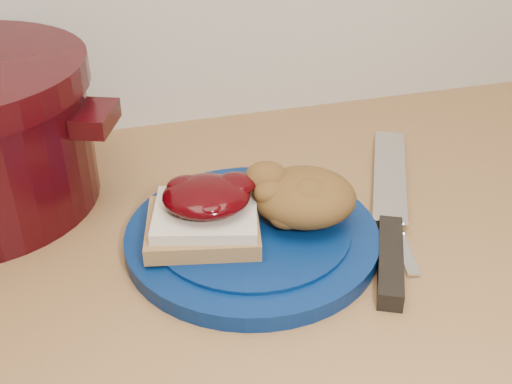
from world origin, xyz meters
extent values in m
cylinder|color=#051D4F|center=(0.06, 1.49, 0.91)|extent=(0.33, 0.33, 0.02)
cube|color=olive|center=(0.01, 1.49, 0.93)|extent=(0.13, 0.12, 0.02)
cube|color=beige|center=(0.01, 1.49, 0.94)|extent=(0.12, 0.11, 0.01)
ellipsoid|color=black|center=(0.01, 1.50, 0.96)|extent=(0.11, 0.10, 0.03)
ellipsoid|color=brown|center=(0.11, 1.49, 0.95)|extent=(0.13, 0.12, 0.05)
cube|color=black|center=(0.18, 1.41, 0.91)|extent=(0.08, 0.13, 0.02)
cube|color=silver|center=(0.25, 1.57, 0.91)|extent=(0.13, 0.21, 0.00)
cube|color=silver|center=(0.21, 1.47, 0.90)|extent=(0.05, 0.16, 0.00)
cube|color=black|center=(-0.08, 1.60, 1.01)|extent=(0.06, 0.07, 0.02)
camera|label=1|loc=(-0.09, 0.97, 1.30)|focal=45.00mm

